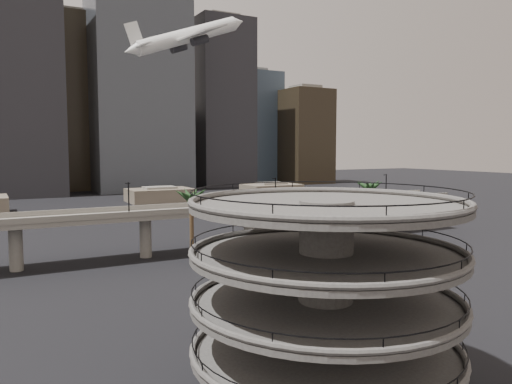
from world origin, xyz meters
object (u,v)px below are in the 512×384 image
car_c (454,267)px  parking_ramp (326,279)px  overpass (200,215)px  car_a (270,299)px  airborne_jet (187,36)px  car_b (407,274)px

car_c → parking_ramp: bearing=144.1°
overpass → car_a: overpass is taller
airborne_jet → car_b: bearing=-77.7°
parking_ramp → car_a: 26.03m
overpass → airborne_jet: (3.32, 14.35, 37.63)m
car_b → overpass: bearing=5.6°
car_b → car_c: bearing=-113.6°
car_a → car_c: 36.20m
car_a → car_c: (36.19, 0.89, -0.11)m
overpass → car_a: bearing=-97.6°
airborne_jet → car_a: airborne_jet is taller
overpass → car_a: (-4.83, -36.00, -6.57)m
parking_ramp → airborne_jet: airborne_jet is taller
car_c → car_b: bearing=116.6°
car_a → car_b: bearing=-92.6°
airborne_jet → parking_ramp: bearing=-109.1°
airborne_jet → car_a: size_ratio=6.65×
airborne_jet → car_b: 68.56m
parking_ramp → overpass: 60.46m
parking_ramp → car_c: size_ratio=4.86×
airborne_jet → car_c: 72.09m
overpass → car_b: (20.34, -35.27, -6.50)m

